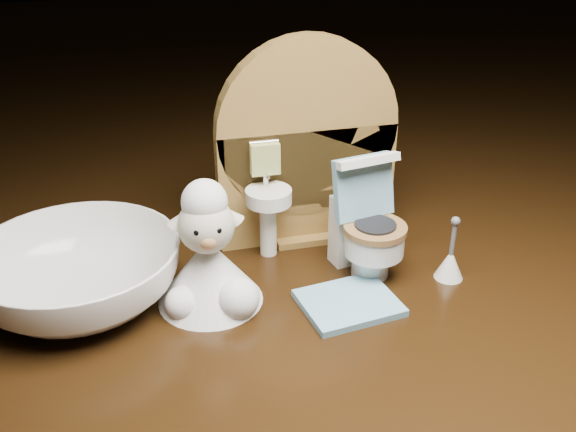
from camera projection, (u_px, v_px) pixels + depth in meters
name	position (u px, v px, depth m)	size (l,w,h in m)	color
backdrop_panel	(306.00, 155.00, 0.45)	(0.13, 0.05, 0.15)	olive
toy_toilet	(366.00, 230.00, 0.43)	(0.05, 0.06, 0.08)	white
bath_mat	(349.00, 303.00, 0.40)	(0.06, 0.05, 0.00)	#71A7C2
toilet_brush	(450.00, 262.00, 0.43)	(0.02, 0.02, 0.05)	white
plush_lamb	(209.00, 262.00, 0.40)	(0.07, 0.07, 0.09)	white
ceramic_bowl	(79.00, 275.00, 0.40)	(0.13, 0.13, 0.04)	white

